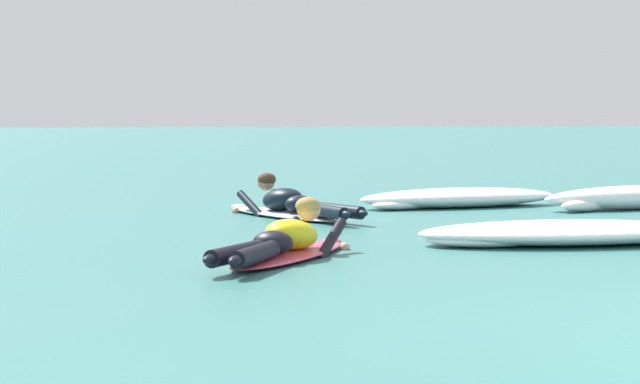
% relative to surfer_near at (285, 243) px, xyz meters
% --- Properties ---
extents(ground_plane, '(120.00, 120.00, 0.00)m').
position_rel_surfer_near_xyz_m(ground_plane, '(2.78, 5.72, -0.14)').
color(ground_plane, '#387A75').
extents(surfer_near, '(1.57, 2.42, 0.55)m').
position_rel_surfer_near_xyz_m(surfer_near, '(0.00, 0.00, 0.00)').
color(surfer_near, '#E54C66').
rests_on(surfer_near, ground).
extents(surfer_far, '(1.46, 2.64, 0.53)m').
position_rel_surfer_near_xyz_m(surfer_far, '(0.54, 4.03, -0.01)').
color(surfer_far, silver).
rests_on(surfer_far, ground).
extents(whitewater_front, '(2.81, 1.08, 0.22)m').
position_rel_surfer_near_xyz_m(whitewater_front, '(2.73, 0.84, -0.04)').
color(whitewater_front, white).
rests_on(whitewater_front, ground).
extents(whitewater_mid_left, '(2.80, 1.38, 0.24)m').
position_rel_surfer_near_xyz_m(whitewater_mid_left, '(2.85, 5.25, -0.03)').
color(whitewater_mid_left, white).
rests_on(whitewater_mid_left, ground).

